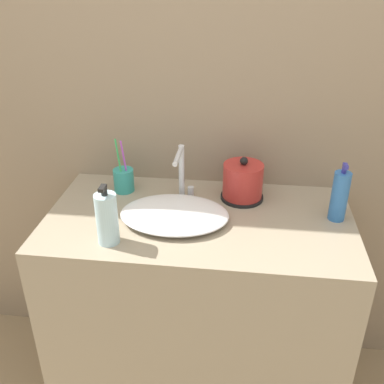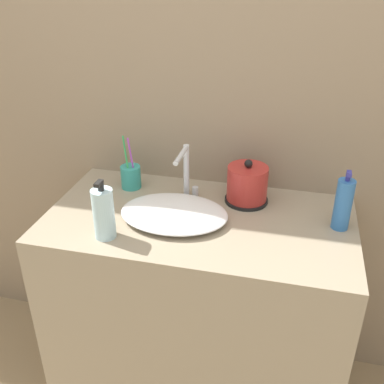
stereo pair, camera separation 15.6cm
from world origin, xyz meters
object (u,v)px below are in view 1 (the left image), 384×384
at_px(toothbrush_cup, 124,180).
at_px(shampoo_bottle, 340,196).
at_px(faucet, 182,170).
at_px(lotion_bottle, 107,218).
at_px(electric_kettle, 243,183).

distance_m(toothbrush_cup, shampoo_bottle, 0.81).
xyz_separation_m(faucet, toothbrush_cup, (-0.24, 0.03, -0.07)).
bearing_deg(faucet, lotion_bottle, -121.18).
bearing_deg(shampoo_bottle, electric_kettle, 161.97).
height_order(faucet, electric_kettle, faucet).
height_order(lotion_bottle, shampoo_bottle, shampoo_bottle).
distance_m(electric_kettle, lotion_bottle, 0.55).
distance_m(faucet, shampoo_bottle, 0.57).
xyz_separation_m(lotion_bottle, shampoo_bottle, (0.76, 0.24, 0.00)).
distance_m(toothbrush_cup, lotion_bottle, 0.36).
distance_m(electric_kettle, toothbrush_cup, 0.46).
xyz_separation_m(electric_kettle, toothbrush_cup, (-0.46, 0.01, -0.02)).
relative_size(electric_kettle, shampoo_bottle, 0.80).
distance_m(electric_kettle, shampoo_bottle, 0.35).
relative_size(toothbrush_cup, lotion_bottle, 1.04).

